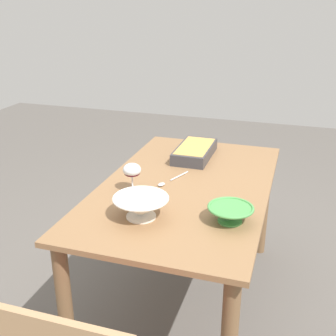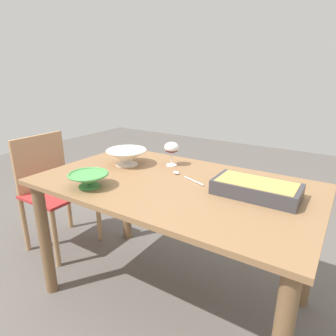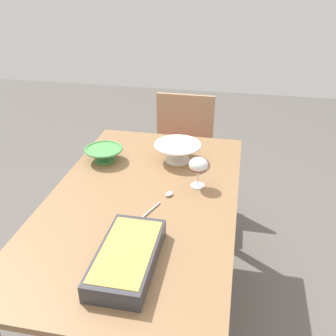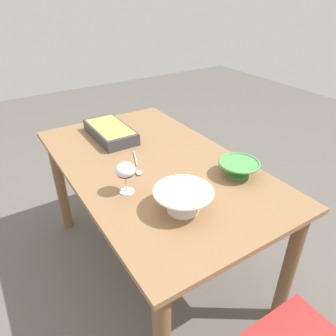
{
  "view_description": "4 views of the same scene",
  "coord_description": "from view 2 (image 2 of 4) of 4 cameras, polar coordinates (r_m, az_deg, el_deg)",
  "views": [
    {
      "loc": [
        1.95,
        0.52,
        1.65
      ],
      "look_at": [
        0.03,
        -0.09,
        0.84
      ],
      "focal_mm": 45.38,
      "sensor_mm": 36.0,
      "label": 1
    },
    {
      "loc": [
        -0.75,
        1.22,
        1.3
      ],
      "look_at": [
        0.07,
        -0.05,
        0.8
      ],
      "focal_mm": 31.1,
      "sensor_mm": 36.0,
      "label": 2
    },
    {
      "loc": [
        -1.38,
        -0.4,
        1.7
      ],
      "look_at": [
        0.14,
        -0.1,
        0.84
      ],
      "focal_mm": 40.86,
      "sensor_mm": 36.0,
      "label": 3
    },
    {
      "loc": [
        1.24,
        -0.7,
        1.56
      ],
      "look_at": [
        0.12,
        0.01,
        0.77
      ],
      "focal_mm": 33.57,
      "sensor_mm": 36.0,
      "label": 4
    }
  ],
  "objects": [
    {
      "name": "dining_table",
      "position": [
        1.58,
        1.13,
        -6.86
      ],
      "size": [
        1.45,
        0.85,
        0.74
      ],
      "color": "olive",
      "rests_on": "ground_plane"
    },
    {
      "name": "ground_plane",
      "position": [
        1.93,
        1.01,
        -23.8
      ],
      "size": [
        8.0,
        8.0,
        0.0
      ],
      "primitive_type": "plane",
      "color": "#5B5651"
    },
    {
      "name": "casserole_dish",
      "position": [
        1.42,
        16.9,
        -3.78
      ],
      "size": [
        0.39,
        0.2,
        0.07
      ],
      "color": "#38383D",
      "rests_on": "dining_table"
    },
    {
      "name": "small_bowl",
      "position": [
        1.51,
        -15.28,
        -2.1
      ],
      "size": [
        0.2,
        0.2,
        0.07
      ],
      "color": "#4C994C",
      "rests_on": "dining_table"
    },
    {
      "name": "serving_spoon",
      "position": [
        1.61,
        2.78,
        -1.44
      ],
      "size": [
        0.24,
        0.11,
        0.01
      ],
      "color": "silver",
      "rests_on": "dining_table"
    },
    {
      "name": "mixing_bowl",
      "position": [
        1.81,
        -8.11,
        2.28
      ],
      "size": [
        0.25,
        0.25,
        0.1
      ],
      "color": "white",
      "rests_on": "dining_table"
    },
    {
      "name": "wine_glass",
      "position": [
        1.77,
        0.7,
        3.82
      ],
      "size": [
        0.09,
        0.09,
        0.15
      ],
      "color": "white",
      "rests_on": "dining_table"
    },
    {
      "name": "chair",
      "position": [
        2.35,
        -21.76,
        -3.35
      ],
      "size": [
        0.39,
        0.44,
        0.85
      ],
      "color": "#B22D2D",
      "rests_on": "ground_plane"
    }
  ]
}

